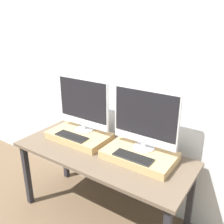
% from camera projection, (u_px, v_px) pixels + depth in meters
% --- Properties ---
extents(wall_back, '(8.00, 0.04, 2.60)m').
position_uv_depth(wall_back, '(127.00, 79.00, 2.33)').
color(wall_back, silver).
rests_on(wall_back, ground_plane).
extents(workbench, '(1.62, 0.67, 0.71)m').
position_uv_depth(workbench, '(102.00, 160.00, 2.26)').
color(workbench, brown).
rests_on(workbench, ground_plane).
extents(wooden_riser_left, '(0.60, 0.36, 0.07)m').
position_uv_depth(wooden_riser_left, '(80.00, 136.00, 2.45)').
color(wooden_riser_left, tan).
rests_on(wooden_riser_left, workbench).
extents(monitor_left, '(0.58, 0.19, 0.53)m').
position_uv_depth(monitor_left, '(83.00, 104.00, 2.40)').
color(monitor_left, silver).
rests_on(monitor_left, wooden_riser_left).
extents(keyboard_left, '(0.33, 0.12, 0.01)m').
position_uv_depth(keyboard_left, '(72.00, 136.00, 2.35)').
color(keyboard_left, '#2D2D2D').
rests_on(keyboard_left, wooden_riser_left).
extents(wooden_riser_right, '(0.60, 0.36, 0.07)m').
position_uv_depth(wooden_riser_right, '(139.00, 155.00, 2.11)').
color(wooden_riser_right, tan).
rests_on(wooden_riser_right, workbench).
extents(monitor_right, '(0.58, 0.19, 0.53)m').
position_uv_depth(monitor_right, '(145.00, 119.00, 2.06)').
color(monitor_right, silver).
rests_on(monitor_right, wooden_riser_right).
extents(keyboard_right, '(0.33, 0.12, 0.01)m').
position_uv_depth(keyboard_right, '(133.00, 157.00, 2.00)').
color(keyboard_right, '#2D2D2D').
rests_on(keyboard_right, wooden_riser_right).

